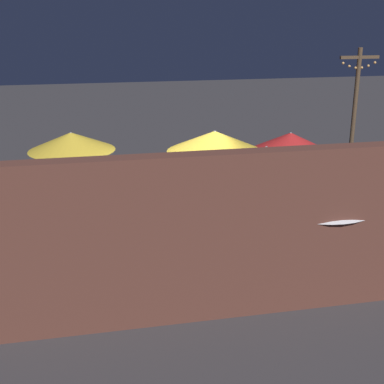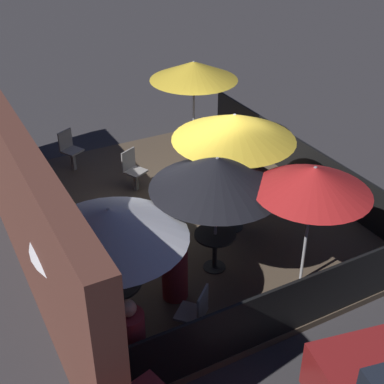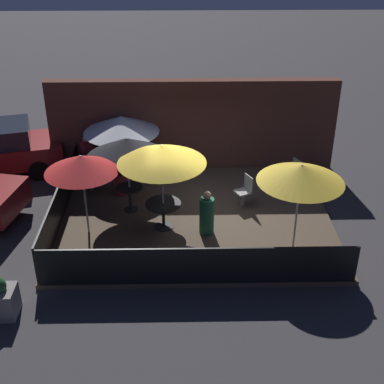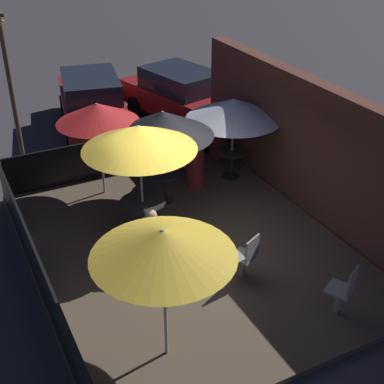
% 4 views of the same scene
% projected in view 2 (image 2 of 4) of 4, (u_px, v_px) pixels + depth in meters
% --- Properties ---
extents(ground_plane, '(60.00, 60.00, 0.00)m').
position_uv_depth(ground_plane, '(186.00, 218.00, 10.93)').
color(ground_plane, '#383538').
extents(patio_deck, '(7.31, 5.85, 0.12)m').
position_uv_depth(patio_deck, '(186.00, 215.00, 10.90)').
color(patio_deck, brown).
rests_on(patio_deck, ground_plane).
extents(building_wall, '(8.91, 0.36, 2.95)m').
position_uv_depth(building_wall, '(18.00, 194.00, 8.89)').
color(building_wall, brown).
rests_on(building_wall, ground_plane).
extents(fence_front, '(7.11, 0.05, 0.95)m').
position_uv_depth(fence_front, '(301.00, 161.00, 11.80)').
color(fence_front, black).
rests_on(fence_front, patio_deck).
extents(fence_side_left, '(0.05, 5.65, 0.95)m').
position_uv_depth(fence_side_left, '(299.00, 304.00, 7.90)').
color(fence_side_left, black).
rests_on(fence_side_left, patio_deck).
extents(patio_umbrella_0, '(2.22, 2.22, 2.36)m').
position_uv_depth(patio_umbrella_0, '(234.00, 127.00, 9.37)').
color(patio_umbrella_0, '#B2B2B7').
rests_on(patio_umbrella_0, patio_deck).
extents(patio_umbrella_1, '(2.25, 2.25, 2.01)m').
position_uv_depth(patio_umbrella_1, '(109.00, 224.00, 7.42)').
color(patio_umbrella_1, '#B2B2B7').
rests_on(patio_umbrella_1, patio_deck).
extents(patio_umbrella_2, '(2.19, 2.19, 2.16)m').
position_uv_depth(patio_umbrella_2, '(217.00, 173.00, 8.41)').
color(patio_umbrella_2, '#B2B2B7').
rests_on(patio_umbrella_2, patio_deck).
extents(patio_umbrella_3, '(2.05, 2.05, 2.27)m').
position_uv_depth(patio_umbrella_3, '(194.00, 71.00, 12.25)').
color(patio_umbrella_3, '#B2B2B7').
rests_on(patio_umbrella_3, patio_deck).
extents(patio_umbrella_4, '(1.83, 1.83, 2.19)m').
position_uv_depth(patio_umbrella_4, '(314.00, 180.00, 8.06)').
color(patio_umbrella_4, '#B2B2B7').
rests_on(patio_umbrella_4, patio_deck).
extents(dining_table_0, '(0.93, 0.93, 0.73)m').
position_uv_depth(dining_table_0, '(231.00, 201.00, 10.16)').
color(dining_table_0, black).
rests_on(dining_table_0, patio_deck).
extents(dining_table_1, '(0.80, 0.80, 0.71)m').
position_uv_depth(dining_table_1, '(116.00, 290.00, 8.05)').
color(dining_table_1, black).
rests_on(dining_table_1, patio_deck).
extents(dining_table_2, '(0.72, 0.72, 0.72)m').
position_uv_depth(dining_table_2, '(215.00, 242.00, 9.09)').
color(dining_table_2, black).
rests_on(dining_table_2, patio_deck).
extents(patio_chair_0, '(0.56, 0.56, 0.94)m').
position_uv_depth(patio_chair_0, '(195.00, 313.00, 7.68)').
color(patio_chair_0, gray).
rests_on(patio_chair_0, patio_deck).
extents(patio_chair_1, '(0.54, 0.54, 0.95)m').
position_uv_depth(patio_chair_1, '(70.00, 149.00, 12.22)').
color(patio_chair_1, gray).
rests_on(patio_chair_1, patio_deck).
extents(patio_chair_2, '(0.53, 0.53, 0.91)m').
position_uv_depth(patio_chair_2, '(133.00, 169.00, 11.45)').
color(patio_chair_2, gray).
rests_on(patio_chair_2, patio_deck).
extents(patron_0, '(0.59, 0.59, 1.29)m').
position_uv_depth(patron_0, '(175.00, 268.00, 8.47)').
color(patron_0, maroon).
rests_on(patron_0, patio_deck).
extents(patron_1, '(0.53, 0.53, 1.21)m').
position_uv_depth(patron_1, '(213.00, 175.00, 11.14)').
color(patron_1, '#236642').
rests_on(patron_1, patio_deck).
extents(patron_2, '(0.42, 0.42, 1.32)m').
position_uv_depth(patron_2, '(131.00, 343.00, 7.10)').
color(patron_2, maroon).
rests_on(patron_2, patio_deck).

